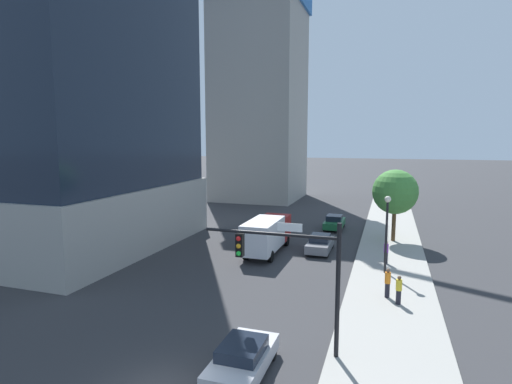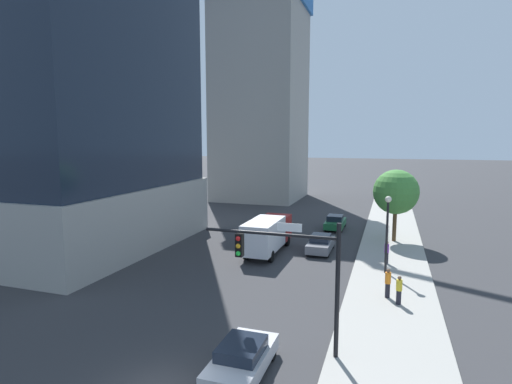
{
  "view_description": "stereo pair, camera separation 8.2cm",
  "coord_description": "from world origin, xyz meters",
  "px_view_note": "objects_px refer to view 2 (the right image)",
  "views": [
    {
      "loc": [
        7.73,
        -12.06,
        9.47
      ],
      "look_at": [
        1.01,
        8.32,
        6.68
      ],
      "focal_mm": 28.43,
      "sensor_mm": 36.0,
      "label": 1
    },
    {
      "loc": [
        7.81,
        -12.03,
        9.47
      ],
      "look_at": [
        1.01,
        8.32,
        6.68
      ],
      "focal_mm": 28.43,
      "sensor_mm": 36.0,
      "label": 2
    }
  ],
  "objects_px": {
    "traffic_light_pole": "(291,262)",
    "street_tree": "(396,192)",
    "pedestrian_purple_shirt": "(387,252)",
    "car_green": "(335,222)",
    "construction_building": "(261,86)",
    "car_silver": "(242,358)",
    "car_gray": "(321,244)",
    "street_lamp": "(387,223)",
    "box_truck": "(267,233)",
    "pedestrian_orange_shirt": "(388,283)",
    "pedestrian_yellow_shirt": "(399,290)"
  },
  "relations": [
    {
      "from": "traffic_light_pole",
      "to": "pedestrian_purple_shirt",
      "type": "height_order",
      "value": "traffic_light_pole"
    },
    {
      "from": "traffic_light_pole",
      "to": "street_tree",
      "type": "height_order",
      "value": "street_tree"
    },
    {
      "from": "car_green",
      "to": "pedestrian_yellow_shirt",
      "type": "xyz_separation_m",
      "value": [
        6.11,
        -19.22,
        0.26
      ]
    },
    {
      "from": "construction_building",
      "to": "car_silver",
      "type": "height_order",
      "value": "construction_building"
    },
    {
      "from": "construction_building",
      "to": "box_truck",
      "type": "height_order",
      "value": "construction_building"
    },
    {
      "from": "car_gray",
      "to": "box_truck",
      "type": "height_order",
      "value": "box_truck"
    },
    {
      "from": "pedestrian_yellow_shirt",
      "to": "pedestrian_purple_shirt",
      "type": "height_order",
      "value": "pedestrian_purple_shirt"
    },
    {
      "from": "traffic_light_pole",
      "to": "car_gray",
      "type": "xyz_separation_m",
      "value": [
        -1.41,
        16.75,
        -3.44
      ]
    },
    {
      "from": "street_tree",
      "to": "car_gray",
      "type": "height_order",
      "value": "street_tree"
    },
    {
      "from": "construction_building",
      "to": "car_silver",
      "type": "bearing_deg",
      "value": -73.11
    },
    {
      "from": "car_gray",
      "to": "car_green",
      "type": "bearing_deg",
      "value": 90.0
    },
    {
      "from": "construction_building",
      "to": "car_green",
      "type": "height_order",
      "value": "construction_building"
    },
    {
      "from": "car_silver",
      "to": "car_green",
      "type": "relative_size",
      "value": 0.96
    },
    {
      "from": "box_truck",
      "to": "pedestrian_orange_shirt",
      "type": "xyz_separation_m",
      "value": [
        9.68,
        -7.32,
        -0.64
      ]
    },
    {
      "from": "construction_building",
      "to": "car_silver",
      "type": "relative_size",
      "value": 9.3
    },
    {
      "from": "car_gray",
      "to": "car_green",
      "type": "xyz_separation_m",
      "value": [
        0.0,
        9.28,
        0.02
      ]
    },
    {
      "from": "car_silver",
      "to": "box_truck",
      "type": "bearing_deg",
      "value": 103.58
    },
    {
      "from": "street_tree",
      "to": "car_silver",
      "type": "height_order",
      "value": "street_tree"
    },
    {
      "from": "pedestrian_purple_shirt",
      "to": "pedestrian_orange_shirt",
      "type": "xyz_separation_m",
      "value": [
        0.15,
        -6.96,
        0.02
      ]
    },
    {
      "from": "street_tree",
      "to": "car_green",
      "type": "distance_m",
      "value": 8.14
    },
    {
      "from": "pedestrian_yellow_shirt",
      "to": "pedestrian_orange_shirt",
      "type": "bearing_deg",
      "value": 125.88
    },
    {
      "from": "construction_building",
      "to": "car_green",
      "type": "distance_m",
      "value": 29.68
    },
    {
      "from": "traffic_light_pole",
      "to": "street_tree",
      "type": "distance_m",
      "value": 22.56
    },
    {
      "from": "pedestrian_yellow_shirt",
      "to": "pedestrian_purple_shirt",
      "type": "bearing_deg",
      "value": 95.61
    },
    {
      "from": "construction_building",
      "to": "traffic_light_pole",
      "type": "bearing_deg",
      "value": -70.7
    },
    {
      "from": "construction_building",
      "to": "street_tree",
      "type": "distance_m",
      "value": 33.71
    },
    {
      "from": "car_green",
      "to": "pedestrian_yellow_shirt",
      "type": "distance_m",
      "value": 20.17
    },
    {
      "from": "street_tree",
      "to": "pedestrian_yellow_shirt",
      "type": "height_order",
      "value": "street_tree"
    },
    {
      "from": "street_tree",
      "to": "street_lamp",
      "type": "bearing_deg",
      "value": -93.57
    },
    {
      "from": "car_green",
      "to": "construction_building",
      "type": "bearing_deg",
      "value": 126.72
    },
    {
      "from": "traffic_light_pole",
      "to": "pedestrian_purple_shirt",
      "type": "bearing_deg",
      "value": 74.94
    },
    {
      "from": "street_lamp",
      "to": "box_truck",
      "type": "relative_size",
      "value": 0.72
    },
    {
      "from": "construction_building",
      "to": "street_lamp",
      "type": "distance_m",
      "value": 41.09
    },
    {
      "from": "traffic_light_pole",
      "to": "pedestrian_yellow_shirt",
      "type": "height_order",
      "value": "traffic_light_pole"
    },
    {
      "from": "street_tree",
      "to": "pedestrian_purple_shirt",
      "type": "height_order",
      "value": "street_tree"
    },
    {
      "from": "pedestrian_yellow_shirt",
      "to": "traffic_light_pole",
      "type": "bearing_deg",
      "value": -124.62
    },
    {
      "from": "car_silver",
      "to": "car_gray",
      "type": "xyz_separation_m",
      "value": [
        -0.0,
        19.08,
        0.02
      ]
    },
    {
      "from": "street_lamp",
      "to": "car_green",
      "type": "distance_m",
      "value": 14.96
    },
    {
      "from": "car_green",
      "to": "pedestrian_purple_shirt",
      "type": "height_order",
      "value": "pedestrian_purple_shirt"
    },
    {
      "from": "street_lamp",
      "to": "car_silver",
      "type": "distance_m",
      "value": 15.93
    },
    {
      "from": "pedestrian_yellow_shirt",
      "to": "car_silver",
      "type": "bearing_deg",
      "value": -123.76
    },
    {
      "from": "construction_building",
      "to": "box_truck",
      "type": "relative_size",
      "value": 5.2
    },
    {
      "from": "traffic_light_pole",
      "to": "car_gray",
      "type": "height_order",
      "value": "traffic_light_pole"
    },
    {
      "from": "car_gray",
      "to": "box_truck",
      "type": "distance_m",
      "value": 4.65
    },
    {
      "from": "traffic_light_pole",
      "to": "pedestrian_orange_shirt",
      "type": "bearing_deg",
      "value": 61.92
    },
    {
      "from": "box_truck",
      "to": "car_gray",
      "type": "bearing_deg",
      "value": 22.89
    },
    {
      "from": "construction_building",
      "to": "pedestrian_yellow_shirt",
      "type": "distance_m",
      "value": 46.96
    },
    {
      "from": "car_silver",
      "to": "car_gray",
      "type": "distance_m",
      "value": 19.08
    },
    {
      "from": "traffic_light_pole",
      "to": "pedestrian_orange_shirt",
      "type": "relative_size",
      "value": 3.48
    },
    {
      "from": "car_gray",
      "to": "pedestrian_orange_shirt",
      "type": "height_order",
      "value": "pedestrian_orange_shirt"
    }
  ]
}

